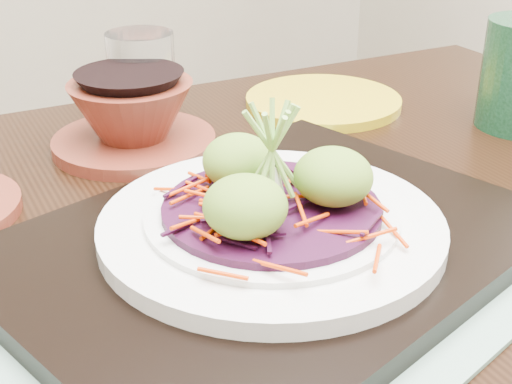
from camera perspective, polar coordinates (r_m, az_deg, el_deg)
dining_table at (r=0.66m, az=-1.75°, el=-10.91°), size 1.30×0.98×0.74m
placemat at (r=0.57m, az=1.21°, el=-5.20°), size 0.52×0.43×0.00m
serving_tray at (r=0.56m, az=1.22°, el=-4.22°), size 0.45×0.36×0.02m
white_plate at (r=0.55m, az=1.24°, el=-2.59°), size 0.27×0.27×0.02m
cabbage_bed at (r=0.55m, az=1.25°, el=-1.35°), size 0.17×0.17×0.01m
carrot_julienne at (r=0.54m, az=1.26°, el=-0.57°), size 0.21×0.21×0.01m
guacamole_scoops at (r=0.54m, az=1.32°, el=0.89°), size 0.15×0.13×0.05m
scallion_garnish at (r=0.53m, az=1.30°, el=2.93°), size 0.06×0.06×0.09m
water_glass at (r=0.83m, az=-9.08°, el=8.82°), size 0.09×0.09×0.11m
terracotta_bowl_set at (r=0.77m, az=-9.84°, el=5.76°), size 0.18×0.18×0.07m
yellow_plate at (r=0.90m, az=5.40°, el=7.24°), size 0.24×0.24×0.01m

